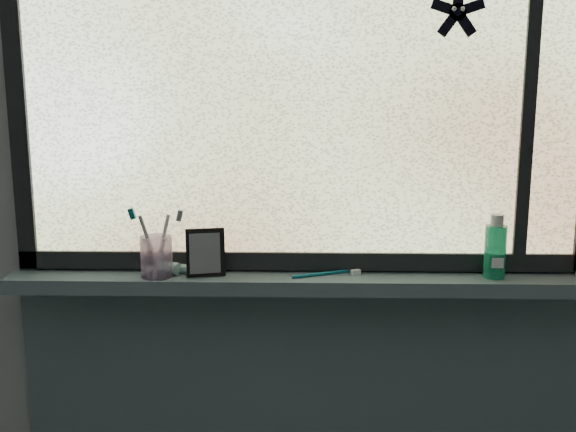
# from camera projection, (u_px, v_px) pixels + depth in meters

# --- Properties ---
(wall_back) EXTENTS (3.00, 0.01, 2.50)m
(wall_back) POSITION_uv_depth(u_px,v_px,m) (303.00, 189.00, 1.79)
(wall_back) COLOR #9EA3A8
(wall_back) RESTS_ON ground
(windowsill) EXTENTS (1.62, 0.14, 0.04)m
(windowsill) POSITION_uv_depth(u_px,v_px,m) (302.00, 283.00, 1.76)
(windowsill) COLOR #4F626A
(windowsill) RESTS_ON wall_back
(window_pane) EXTENTS (1.50, 0.01, 1.00)m
(window_pane) POSITION_uv_depth(u_px,v_px,m) (303.00, 87.00, 1.72)
(window_pane) COLOR silver
(window_pane) RESTS_ON wall_back
(frame_bottom) EXTENTS (1.60, 0.03, 0.05)m
(frame_bottom) POSITION_uv_depth(u_px,v_px,m) (302.00, 261.00, 1.80)
(frame_bottom) COLOR black
(frame_bottom) RESTS_ON windowsill
(frame_left) EXTENTS (0.05, 0.03, 1.10)m
(frame_left) POSITION_uv_depth(u_px,v_px,m) (17.00, 87.00, 1.73)
(frame_left) COLOR black
(frame_left) RESTS_ON wall_back
(frame_mullion) EXTENTS (0.03, 0.03, 1.00)m
(frame_mullion) POSITION_uv_depth(u_px,v_px,m) (529.00, 87.00, 1.70)
(frame_mullion) COLOR black
(frame_mullion) RESTS_ON wall_back
(starfish_sticker) EXTENTS (0.15, 0.02, 0.15)m
(starfish_sticker) POSITION_uv_depth(u_px,v_px,m) (458.00, 12.00, 1.66)
(starfish_sticker) COLOR black
(starfish_sticker) RESTS_ON window_pane
(vanity_mirror) EXTENTS (0.11, 0.07, 0.13)m
(vanity_mirror) POSITION_uv_depth(u_px,v_px,m) (205.00, 252.00, 1.75)
(vanity_mirror) COLOR black
(vanity_mirror) RESTS_ON windowsill
(toothpaste_tube) EXTENTS (0.20, 0.10, 0.04)m
(toothpaste_tube) POSITION_uv_depth(u_px,v_px,m) (176.00, 268.00, 1.77)
(toothpaste_tube) COLOR silver
(toothpaste_tube) RESTS_ON windowsill
(toothbrush_cup) EXTENTS (0.10, 0.10, 0.11)m
(toothbrush_cup) POSITION_uv_depth(u_px,v_px,m) (157.00, 257.00, 1.74)
(toothbrush_cup) COLOR #C29ED1
(toothbrush_cup) RESTS_ON windowsill
(toothbrush_lying) EXTENTS (0.20, 0.10, 0.01)m
(toothbrush_lying) POSITION_uv_depth(u_px,v_px,m) (321.00, 273.00, 1.76)
(toothbrush_lying) COLOR #0C6173
(toothbrush_lying) RESTS_ON windowsill
(mouthwash_bottle) EXTENTS (0.06, 0.06, 0.14)m
(mouthwash_bottle) POSITION_uv_depth(u_px,v_px,m) (495.00, 246.00, 1.73)
(mouthwash_bottle) COLOR #20AA78
(mouthwash_bottle) RESTS_ON windowsill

